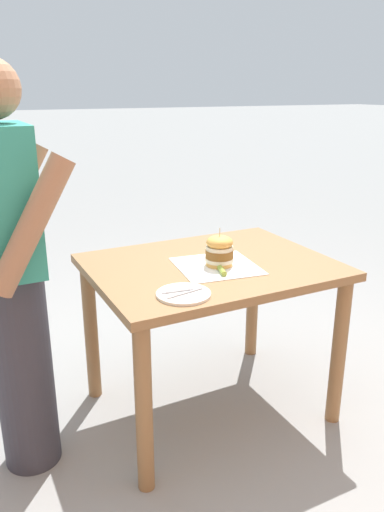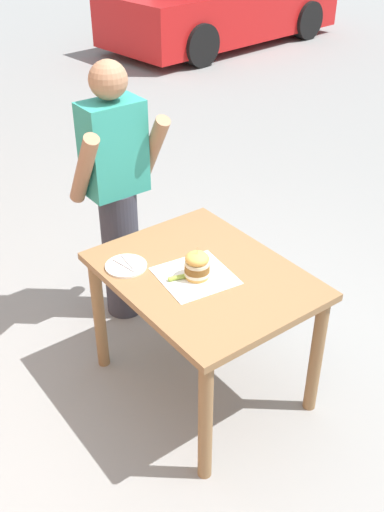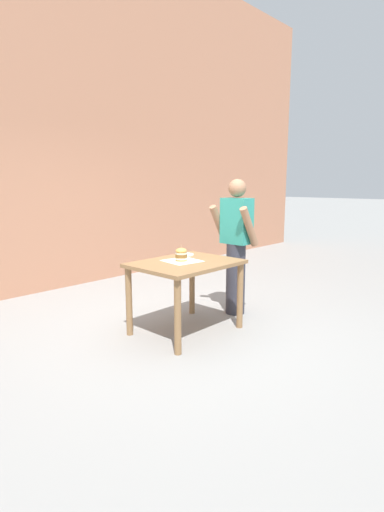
{
  "view_description": "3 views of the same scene",
  "coord_description": "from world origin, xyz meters",
  "views": [
    {
      "loc": [
        -1.95,
        1.08,
        1.58
      ],
      "look_at": [
        0.0,
        0.1,
        0.84
      ],
      "focal_mm": 35.0,
      "sensor_mm": 36.0,
      "label": 1
    },
    {
      "loc": [
        -1.58,
        -2.0,
        2.55
      ],
      "look_at": [
        0.0,
        0.1,
        0.84
      ],
      "focal_mm": 42.0,
      "sensor_mm": 36.0,
      "label": 2
    },
    {
      "loc": [
        2.96,
        -3.07,
        1.64
      ],
      "look_at": [
        0.0,
        0.1,
        0.84
      ],
      "focal_mm": 28.0,
      "sensor_mm": 36.0,
      "label": 3
    }
  ],
  "objects": [
    {
      "name": "serving_paper",
      "position": [
        -0.05,
        0.0,
        0.8
      ],
      "size": [
        0.4,
        0.4,
        0.0
      ],
      "primitive_type": "cube",
      "rotation": [
        0.0,
        0.0,
        -0.13
      ],
      "color": "white",
      "rests_on": "patio_table"
    },
    {
      "name": "patio_table",
      "position": [
        0.0,
        0.0,
        0.67
      ],
      "size": [
        0.87,
        1.12,
        0.79
      ],
      "color": "olive",
      "rests_on": "ground"
    },
    {
      "name": "side_plate_with_forks",
      "position": [
        -0.29,
        0.29,
        0.8
      ],
      "size": [
        0.22,
        0.22,
        0.02
      ],
      "color": "white",
      "rests_on": "patio_table"
    },
    {
      "name": "diner_across_table",
      "position": [
        0.02,
        0.88,
        0.88
      ],
      "size": [
        0.55,
        0.35,
        1.69
      ],
      "color": "#33333D",
      "rests_on": "ground"
    },
    {
      "name": "sandwich",
      "position": [
        -0.05,
        -0.01,
        0.87
      ],
      "size": [
        0.13,
        0.13,
        0.18
      ],
      "color": "gold",
      "rests_on": "serving_paper"
    },
    {
      "name": "ground_plane",
      "position": [
        0.0,
        0.0,
        0.0
      ],
      "size": [
        80.0,
        80.0,
        0.0
      ],
      "primitive_type": "plane",
      "color": "gray"
    },
    {
      "name": "pickle_spear",
      "position": [
        -0.15,
        0.03,
        0.81
      ],
      "size": [
        0.1,
        0.05,
        0.02
      ],
      "primitive_type": "cylinder",
      "rotation": [
        0.0,
        1.57,
        2.84
      ],
      "color": "#8EA83D",
      "rests_on": "serving_paper"
    }
  ]
}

